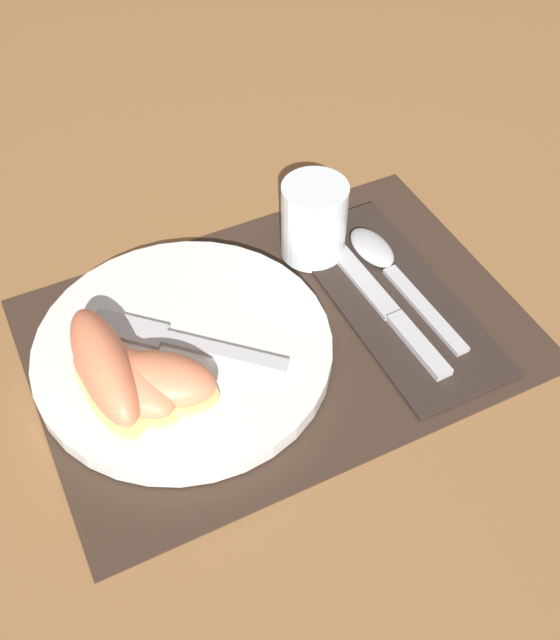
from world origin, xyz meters
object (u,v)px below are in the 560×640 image
(citrus_wedge_0, at_px, (105,366))
(knife, at_px, (385,305))
(fork, at_px, (172,339))
(juice_glass, at_px, (314,224))
(spoon, at_px, (385,263))
(citrus_wedge_2, at_px, (161,381))
(citrus_wedge_1, at_px, (124,379))
(plate, at_px, (183,349))

(citrus_wedge_0, bearing_deg, knife, -4.56)
(knife, relative_size, fork, 1.36)
(juice_glass, xyz_separation_m, spoon, (0.05, -0.05, -0.03))
(citrus_wedge_0, distance_m, citrus_wedge_2, 0.05)
(citrus_wedge_2, bearing_deg, citrus_wedge_1, 150.97)
(knife, bearing_deg, plate, 170.56)
(plate, height_order, citrus_wedge_2, citrus_wedge_2)
(plate, height_order, knife, plate)
(plate, relative_size, juice_glass, 3.25)
(knife, height_order, fork, fork)
(fork, distance_m, citrus_wedge_1, 0.06)
(plate, bearing_deg, juice_glass, 22.61)
(citrus_wedge_0, bearing_deg, plate, 8.65)
(citrus_wedge_1, relative_size, citrus_wedge_2, 1.14)
(knife, bearing_deg, fork, 169.01)
(citrus_wedge_2, bearing_deg, knife, 2.50)
(juice_glass, relative_size, knife, 0.41)
(spoon, relative_size, citrus_wedge_2, 1.65)
(plate, height_order, juice_glass, juice_glass)
(knife, xyz_separation_m, citrus_wedge_2, (-0.22, -0.01, 0.03))
(citrus_wedge_0, bearing_deg, juice_glass, 18.65)
(juice_glass, relative_size, citrus_wedge_1, 0.65)
(juice_glass, relative_size, spoon, 0.45)
(plate, xyz_separation_m, citrus_wedge_1, (-0.06, -0.03, 0.02))
(knife, height_order, citrus_wedge_0, citrus_wedge_0)
(juice_glass, distance_m, citrus_wedge_1, 0.25)
(spoon, distance_m, citrus_wedge_0, 0.29)
(plate, bearing_deg, citrus_wedge_0, -171.35)
(citrus_wedge_1, bearing_deg, knife, -1.13)
(juice_glass, xyz_separation_m, citrus_wedge_1, (-0.23, -0.10, -0.00))
(plate, bearing_deg, citrus_wedge_2, -129.08)
(plate, bearing_deg, fork, 136.21)
(plate, xyz_separation_m, juice_glass, (0.17, 0.07, 0.03))
(plate, bearing_deg, spoon, 3.97)
(juice_glass, relative_size, citrus_wedge_0, 0.61)
(juice_glass, bearing_deg, knife, -76.97)
(plate, distance_m, fork, 0.01)
(citrus_wedge_1, bearing_deg, juice_glass, 22.97)
(citrus_wedge_0, relative_size, citrus_wedge_2, 1.22)
(knife, height_order, citrus_wedge_1, citrus_wedge_1)
(citrus_wedge_1, bearing_deg, spoon, 8.53)
(knife, xyz_separation_m, citrus_wedge_1, (-0.25, 0.00, 0.03))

